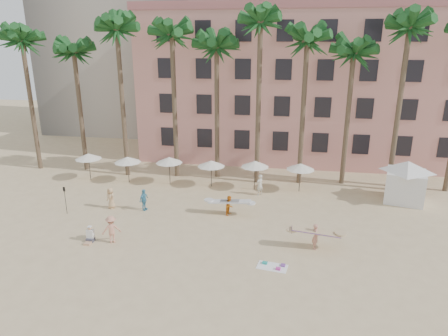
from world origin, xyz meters
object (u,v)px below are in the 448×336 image
at_px(pink_hotel, 302,85).
at_px(carrier_yellow, 316,235).
at_px(carrier_white, 230,204).
at_px(cabana, 406,178).

height_order(pink_hotel, carrier_yellow, pink_hotel).
height_order(pink_hotel, carrier_white, pink_hotel).
bearing_deg(carrier_yellow, cabana, 50.91).
height_order(carrier_yellow, carrier_white, carrier_yellow).
xyz_separation_m(pink_hotel, carrier_white, (-5.39, -19.33, -7.14)).
relative_size(pink_hotel, carrier_yellow, 11.37).
distance_m(carrier_yellow, carrier_white, 7.65).
relative_size(cabana, carrier_white, 1.65).
bearing_deg(cabana, carrier_yellow, -129.09).
height_order(cabana, carrier_yellow, cabana).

